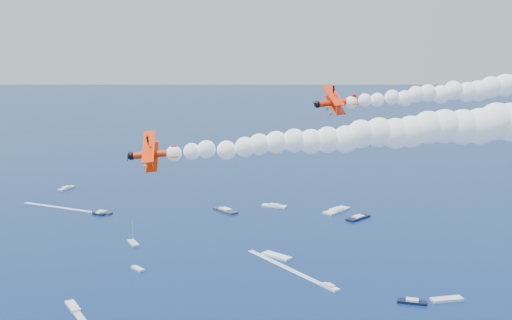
{
  "coord_description": "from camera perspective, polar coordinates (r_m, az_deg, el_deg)",
  "views": [
    {
      "loc": [
        2.43,
        -91.6,
        72.02
      ],
      "look_at": [
        -6.64,
        16.98,
        51.3
      ],
      "focal_mm": 45.38,
      "sensor_mm": 36.0,
      "label": 1
    }
  ],
  "objects": [
    {
      "name": "spectator_boats",
      "position": [
        227.5,
        0.85,
        -7.59
      ],
      "size": [
        238.11,
        174.97,
        0.7
      ],
      "color": "white",
      "rests_on": "ground"
    },
    {
      "name": "smoke_trail_lead",
      "position": [
        136.89,
        20.57,
        6.01
      ],
      "size": [
        67.65,
        34.7,
        11.58
      ],
      "primitive_type": null,
      "rotation": [
        0.0,
        0.0,
        3.37
      ],
      "color": "white"
    },
    {
      "name": "boat_wakes",
      "position": [
        219.35,
        -10.14,
        -8.57
      ],
      "size": [
        130.67,
        143.88,
        0.04
      ],
      "color": "white",
      "rests_on": "ground"
    },
    {
      "name": "biplane_trail",
      "position": [
        97.66,
        -9.01,
        0.51
      ],
      "size": [
        8.89,
        10.87,
        8.56
      ],
      "primitive_type": null,
      "rotation": [
        -0.41,
        0.07,
        3.3
      ],
      "color": "#FF3005"
    },
    {
      "name": "smoke_trail_trail",
      "position": [
        100.04,
        10.09,
        2.19
      ],
      "size": [
        67.27,
        26.15,
        11.58
      ],
      "primitive_type": null,
      "rotation": [
        0.0,
        0.0,
        3.3
      ],
      "color": "white"
    },
    {
      "name": "biplane_lead",
      "position": [
        124.54,
        7.08,
        5.03
      ],
      "size": [
        10.41,
        12.35,
        8.86
      ],
      "primitive_type": null,
      "rotation": [
        -0.32,
        0.07,
        3.37
      ],
      "color": "#FF2605"
    }
  ]
}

